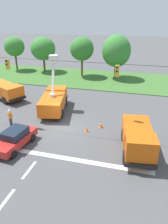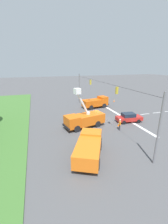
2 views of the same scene
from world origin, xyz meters
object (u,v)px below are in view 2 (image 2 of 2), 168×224
Objects in this scene: traffic_cone_foreground_right at (114,100)px; sedan_red at (129,117)px; utility_truck_bucket_lift at (84,119)px; utility_truck_support_near at (96,102)px; traffic_cone_foreground_left at (95,113)px; utility_truck_support_far at (89,147)px; traffic_cone_mid_right at (87,112)px; traffic_cone_near_bucket at (119,124)px; road_worker at (120,124)px.

sedan_red is at bearing 160.71° from traffic_cone_foreground_right.
utility_truck_bucket_lift is 9.65× the size of traffic_cone_foreground_right.
traffic_cone_foreground_left is (-4.77, 2.12, -0.95)m from utility_truck_support_near.
utility_truck_bucket_lift is at bearing 142.14° from traffic_cone_foreground_left.
utility_truck_support_far reaches higher than traffic_cone_mid_right.
traffic_cone_mid_right is at bearing -23.46° from utility_truck_bucket_lift.
sedan_red is (-0.30, -7.87, -0.57)m from utility_truck_bucket_lift.
traffic_cone_foreground_right is 0.99× the size of traffic_cone_mid_right.
traffic_cone_foreground_right is at bearing -34.82° from utility_truck_support_far.
traffic_cone_foreground_right is at bearing -53.89° from traffic_cone_mid_right.
sedan_red reaches higher than traffic_cone_near_bucket.
traffic_cone_foreground_left is 1.65m from traffic_cone_mid_right.
traffic_cone_near_bucket is (-14.68, 7.29, 0.01)m from traffic_cone_foreground_right.
sedan_red is at bearing -52.78° from road_worker.
road_worker is at bearing -167.07° from traffic_cone_mid_right.
sedan_red is at bearing -67.67° from traffic_cone_near_bucket.
utility_truck_support_near is 1.38× the size of sedan_red.
traffic_cone_foreground_right is (13.35, -12.65, -1.02)m from utility_truck_bucket_lift.
traffic_cone_foreground_right is (13.65, -4.78, -0.45)m from sedan_red.
road_worker is 2.51× the size of traffic_cone_near_bucket.
traffic_cone_near_bucket is at bearing -49.04° from utility_truck_support_far.
utility_truck_bucket_lift reaches higher than traffic_cone_foreground_right.
utility_truck_support_far is 3.64× the size of road_worker.
utility_truck_support_far reaches higher than road_worker.
utility_truck_support_near is 9.80× the size of traffic_cone_foreground_left.
traffic_cone_near_bucket is at bearing -165.71° from traffic_cone_foreground_left.
traffic_cone_near_bucket is (1.43, -0.73, -0.65)m from road_worker.
road_worker is 2.55× the size of traffic_cone_foreground_right.
utility_truck_bucket_lift is 18.42m from traffic_cone_foreground_right.
sedan_red is 2.52× the size of road_worker.
traffic_cone_near_bucket is at bearing -103.94° from utility_truck_bucket_lift.
traffic_cone_foreground_left is at bearing 6.38° from road_worker.
utility_truck_support_far reaches higher than sedan_red.
utility_truck_support_far is at bearing 145.18° from traffic_cone_foreground_right.
traffic_cone_foreground_right is at bearing -26.40° from traffic_cone_near_bucket.
traffic_cone_near_bucket is (-6.20, -1.58, 0.05)m from traffic_cone_foreground_left.
traffic_cone_foreground_left is at bearing -37.86° from utility_truck_bucket_lift.
road_worker reaches higher than sedan_red.
traffic_cone_foreground_right is at bearing -19.29° from sedan_red.
traffic_cone_mid_right is at bearing 39.68° from sedan_red.
utility_truck_support_near is 5.30m from traffic_cone_foreground_left.
sedan_red is 6.37× the size of traffic_cone_mid_right.
utility_truck_bucket_lift is 5.41m from road_worker.
utility_truck_bucket_lift reaches higher than road_worker.
utility_truck_support_far is at bearing 155.49° from utility_truck_support_near.
traffic_cone_foreground_left is (7.63, 0.85, -0.70)m from road_worker.
utility_truck_support_near is at bearing -24.51° from utility_truck_support_far.
utility_truck_support_near is at bearing -24.01° from traffic_cone_foreground_left.
road_worker is at bearing 127.22° from sedan_red.
utility_truck_support_near is 8.76× the size of traffic_cone_mid_right.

